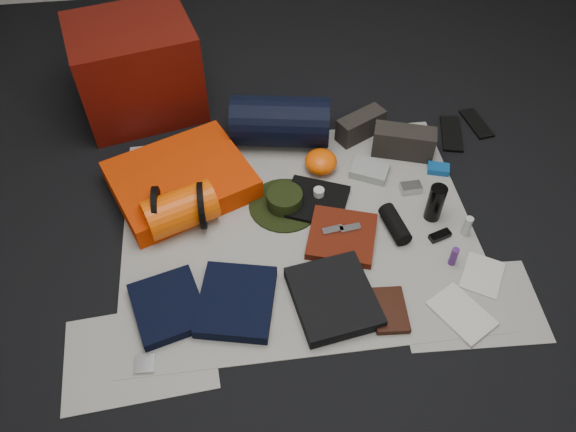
{
  "coord_description": "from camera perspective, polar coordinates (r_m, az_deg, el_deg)",
  "views": [
    {
      "loc": [
        -0.26,
        -1.62,
        2.01
      ],
      "look_at": [
        -0.05,
        -0.01,
        0.1
      ],
      "focal_mm": 35.0,
      "sensor_mm": 36.0,
      "label": 1
    }
  ],
  "objects": [
    {
      "name": "floor",
      "position": [
        2.61,
        1.03,
        -1.35
      ],
      "size": [
        4.5,
        4.5,
        0.02
      ],
      "primitive_type": "cube",
      "color": "black",
      "rests_on": "ground"
    },
    {
      "name": "newspaper_mat",
      "position": [
        2.6,
        1.04,
        -1.16
      ],
      "size": [
        1.6,
        1.3,
        0.01
      ],
      "primitive_type": "cube",
      "color": "#B9B7AB",
      "rests_on": "floor"
    },
    {
      "name": "newspaper_sheet_front_left",
      "position": [
        2.32,
        -14.78,
        -13.39
      ],
      "size": [
        0.61,
        0.44,
        0.0
      ],
      "primitive_type": "cube",
      "rotation": [
        0.0,
        0.0,
        0.07
      ],
      "color": "#B9B7AB",
      "rests_on": "floor"
    },
    {
      "name": "newspaper_sheet_front_right",
      "position": [
        2.48,
        17.99,
        -8.53
      ],
      "size": [
        0.6,
        0.43,
        0.0
      ],
      "primitive_type": "cube",
      "rotation": [
        0.0,
        0.0,
        -0.05
      ],
      "color": "#B9B7AB",
      "rests_on": "floor"
    },
    {
      "name": "red_cabinet",
      "position": [
        3.18,
        -15.09,
        14.24
      ],
      "size": [
        0.71,
        0.64,
        0.51
      ],
      "primitive_type": "cube",
      "rotation": [
        0.0,
        0.0,
        0.24
      ],
      "color": "#540C06",
      "rests_on": "floor"
    },
    {
      "name": "sleeping_pad",
      "position": [
        2.76,
        -10.8,
        3.59
      ],
      "size": [
        0.78,
        0.71,
        0.11
      ],
      "primitive_type": "cube",
      "rotation": [
        0.0,
        0.0,
        0.4
      ],
      "color": "red",
      "rests_on": "newspaper_mat"
    },
    {
      "name": "stuff_sack",
      "position": [
        2.58,
        -10.89,
        0.63
      ],
      "size": [
        0.36,
        0.29,
        0.19
      ],
      "primitive_type": "cylinder",
      "rotation": [
        0.0,
        1.57,
        0.35
      ],
      "color": "#FD5204",
      "rests_on": "newspaper_mat"
    },
    {
      "name": "sack_strap_left",
      "position": [
        2.59,
        -13.13,
        0.61
      ],
      "size": [
        0.02,
        0.22,
        0.22
      ],
      "primitive_type": "cylinder",
      "rotation": [
        0.0,
        1.57,
        0.0
      ],
      "color": "black",
      "rests_on": "newspaper_mat"
    },
    {
      "name": "sack_strap_right",
      "position": [
        2.56,
        -8.72,
        1.05
      ],
      "size": [
        0.03,
        0.22,
        0.22
      ],
      "primitive_type": "cylinder",
      "rotation": [
        0.0,
        1.57,
        0.0
      ],
      "color": "black",
      "rests_on": "newspaper_mat"
    },
    {
      "name": "navy_duffel",
      "position": [
        2.92,
        -0.8,
        9.58
      ],
      "size": [
        0.54,
        0.34,
        0.26
      ],
      "primitive_type": "cylinder",
      "rotation": [
        0.0,
        1.57,
        -0.17
      ],
      "color": "black",
      "rests_on": "newspaper_mat"
    },
    {
      "name": "boonie_brim",
      "position": [
        2.68,
        -0.35,
        1.13
      ],
      "size": [
        0.35,
        0.35,
        0.01
      ],
      "primitive_type": "cylinder",
      "rotation": [
        0.0,
        0.0,
        -0.03
      ],
      "color": "black",
      "rests_on": "newspaper_mat"
    },
    {
      "name": "boonie_crown",
      "position": [
        2.64,
        -0.35,
        1.74
      ],
      "size": [
        0.17,
        0.17,
        0.08
      ],
      "primitive_type": "cylinder",
      "color": "black",
      "rests_on": "boonie_brim"
    },
    {
      "name": "hiking_boot_left",
      "position": [
        3.02,
        7.38,
        9.09
      ],
      "size": [
        0.28,
        0.21,
        0.13
      ],
      "primitive_type": "cube",
      "rotation": [
        0.0,
        0.0,
        0.49
      ],
      "color": "#28231F",
      "rests_on": "newspaper_mat"
    },
    {
      "name": "hiking_boot_right",
      "position": [
        2.94,
        11.68,
        7.37
      ],
      "size": [
        0.33,
        0.21,
        0.15
      ],
      "primitive_type": "cube",
      "rotation": [
        0.0,
        0.0,
        -0.32
      ],
      "color": "#28231F",
      "rests_on": "newspaper_mat"
    },
    {
      "name": "flip_flop_left",
      "position": [
        3.17,
        16.26,
        8.03
      ],
      "size": [
        0.17,
        0.29,
        0.02
      ],
      "primitive_type": "cube",
      "rotation": [
        0.0,
        0.0,
        -0.24
      ],
      "color": "black",
      "rests_on": "floor"
    },
    {
      "name": "flip_flop_right",
      "position": [
        3.27,
        18.59,
        8.9
      ],
      "size": [
        0.12,
        0.25,
        0.01
      ],
      "primitive_type": "cube",
      "rotation": [
        0.0,
        0.0,
        0.15
      ],
      "color": "black",
      "rests_on": "floor"
    },
    {
      "name": "trousers_navy_a",
      "position": [
        2.37,
        -12.07,
        -8.97
      ],
      "size": [
        0.34,
        0.37,
        0.05
      ],
      "primitive_type": "cube",
      "rotation": [
        0.0,
        0.0,
        0.27
      ],
      "color": "black",
      "rests_on": "newspaper_mat"
    },
    {
      "name": "trousers_navy_b",
      "position": [
        2.34,
        -5.27,
        -8.63
      ],
      "size": [
        0.37,
        0.4,
        0.05
      ],
      "primitive_type": "cube",
      "rotation": [
        0.0,
        0.0,
        -0.23
      ],
      "color": "black",
      "rests_on": "newspaper_mat"
    },
    {
      "name": "trousers_charcoal",
      "position": [
        2.34,
        4.63,
        -8.27
      ],
      "size": [
        0.38,
        0.41,
        0.06
      ],
      "primitive_type": "cube",
      "rotation": [
        0.0,
        0.0,
        0.16
      ],
      "color": "black",
      "rests_on": "newspaper_mat"
    },
    {
      "name": "black_tshirt",
      "position": [
        2.68,
        2.8,
        1.47
      ],
      "size": [
        0.37,
        0.36,
        0.03
      ],
      "primitive_type": "cube",
      "rotation": [
        0.0,
        0.0,
        -0.41
      ],
      "color": "black",
      "rests_on": "newspaper_mat"
    },
    {
      "name": "red_shirt",
      "position": [
        2.55,
        5.5,
        -2.05
      ],
      "size": [
        0.37,
        0.37,
        0.04
      ],
      "primitive_type": "cube",
      "rotation": [
        0.0,
        0.0,
        -0.32
      ],
      "color": "#581709",
      "rests_on": "newspaper_mat"
    },
    {
      "name": "orange_stuff_sack",
      "position": [
        2.81,
        3.35,
        5.53
      ],
      "size": [
        0.2,
        0.2,
        0.11
      ],
      "primitive_type": "ellipsoid",
      "rotation": [
        0.0,
        0.0,
        -0.3
      ],
      "color": "#FD5204",
      "rests_on": "newspaper_mat"
    },
    {
      "name": "first_aid_pouch",
      "position": [
        2.84,
        8.29,
        4.62
      ],
      "size": [
        0.22,
        0.2,
        0.04
      ],
      "primitive_type": "cube",
      "rotation": [
        0.0,
        0.0,
        -0.47
      ],
      "color": "gray",
      "rests_on": "newspaper_mat"
    },
    {
      "name": "water_bottle",
      "position": [
        2.65,
        14.74,
        1.29
      ],
      "size": [
        0.08,
        0.08,
        0.19
      ],
      "primitive_type": "cylinder",
      "rotation": [
        0.0,
        0.0,
        0.08
      ],
      "color": "black",
      "rests_on": "newspaper_mat"
    },
    {
      "name": "speaker",
      "position": [
        2.6,
        10.81,
        -0.83
      ],
      "size": [
        0.11,
        0.21,
        0.08
      ],
      "primitive_type": "cylinder",
      "rotation": [
        1.57,
        0.0,
        0.19
      ],
      "color": "black",
      "rests_on": "newspaper_mat"
    },
    {
      "name": "compact_camera",
      "position": [
        2.79,
        12.36,
        2.8
      ],
      "size": [
        0.1,
        0.06,
        0.04
      ],
      "primitive_type": "cube",
      "rotation": [
        0.0,
        0.0,
        0.03
      ],
      "color": "#AFB0B4",
      "rests_on": "newspaper_mat"
    },
    {
      "name": "cyan_case",
      "position": [
        2.92,
        15.03,
        4.65
      ],
      "size": [
        0.12,
        0.1,
        0.03
      ],
      "primitive_type": "cube",
      "rotation": [
        0.0,
        0.0,
        -0.3
      ],
      "color": "#0E4A8A",
      "rests_on": "newspaper_mat"
    },
    {
      "name": "toiletry_purple",
      "position": [
        2.53,
        16.48,
        -3.96
      ],
      "size": [
        0.04,
        0.04,
        0.1
      ],
      "primitive_type": "cylinder",
      "rotation": [
        0.0,
        0.0,
        -0.16
      ],
      "color": "#4C216A",
      "rests_on": "newspaper_mat"
    },
    {
      "name": "toiletry_clear",
      "position": [
        2.65,
        17.74,
        -0.99
      ],
      "size": [
        0.04,
        0.04,
        0.11
      ],
      "primitive_type": "cylinder",
      "rotation": [
        0.0,
        0.0,
        -0.31
      ],
      "color": "#B3B8B3",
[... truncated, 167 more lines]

